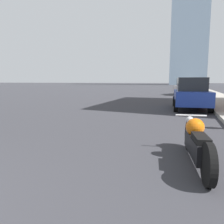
{
  "coord_description": "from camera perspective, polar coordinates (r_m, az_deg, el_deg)",
  "views": [
    {
      "loc": [
        3.6,
        -0.14,
        1.47
      ],
      "look_at": [
        1.65,
        5.75,
        0.6
      ],
      "focal_mm": 35.0,
      "sensor_mm": 36.0,
      "label": 1
    }
  ],
  "objects": [
    {
      "name": "sidewalk",
      "position": [
        40.25,
        22.27,
        5.43
      ],
      "size": [
        2.68,
        240.0,
        0.15
      ],
      "color": "#9E998E",
      "rests_on": "ground_plane"
    },
    {
      "name": "distant_tower",
      "position": [
        105.54,
        19.77,
        22.18
      ],
      "size": [
        14.57,
        14.57,
        56.23
      ],
      "color": "#8CA5BC",
      "rests_on": "ground_plane"
    },
    {
      "name": "motorcycle",
      "position": [
        4.23,
        21.21,
        -7.32
      ],
      "size": [
        0.62,
        2.32,
        0.79
      ],
      "rotation": [
        0.0,
        0.0,
        0.13
      ],
      "color": "black",
      "rests_on": "ground_plane"
    },
    {
      "name": "parked_car_blue",
      "position": [
        12.25,
        19.95,
        4.47
      ],
      "size": [
        1.97,
        3.98,
        1.66
      ],
      "rotation": [
        0.0,
        0.0,
        0.07
      ],
      "color": "#1E3899",
      "rests_on": "ground_plane"
    },
    {
      "name": "parked_car_silver",
      "position": [
        25.4,
        18.48,
        6.27
      ],
      "size": [
        2.17,
        4.58,
        1.79
      ],
      "rotation": [
        0.0,
        0.0,
        -0.08
      ],
      "color": "#BCBCC1",
      "rests_on": "ground_plane"
    },
    {
      "name": "parked_car_yellow",
      "position": [
        38.49,
        18.99,
        6.59
      ],
      "size": [
        2.04,
        4.5,
        1.62
      ],
      "rotation": [
        0.0,
        0.0,
        -0.05
      ],
      "color": "gold",
      "rests_on": "ground_plane"
    },
    {
      "name": "parked_car_white",
      "position": [
        50.27,
        18.64,
        6.84
      ],
      "size": [
        2.18,
        4.46,
        1.61
      ],
      "rotation": [
        0.0,
        0.0,
        -0.07
      ],
      "color": "silver",
      "rests_on": "ground_plane"
    }
  ]
}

